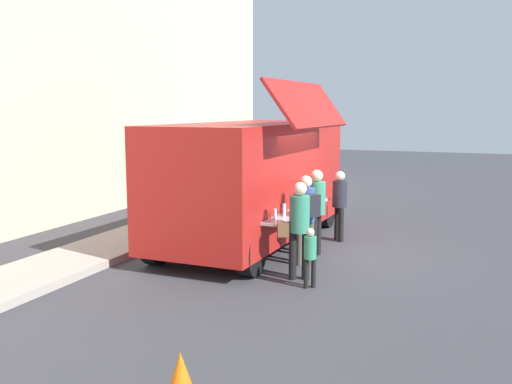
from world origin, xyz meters
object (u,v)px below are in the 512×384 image
Objects in this scene: child_near_queue at (310,252)px; customer_rear_waiting at (299,222)px; trash_bin at (230,194)px; customer_mid_with_backpack at (306,211)px; customer_front_ordering at (316,205)px; food_truck_main at (254,178)px; customer_extra_browsing at (340,199)px; traffic_cone_orange at (181,377)px.

customer_rear_waiting is at bearing 1.70° from child_near_queue.
customer_mid_with_backpack reaches higher than trash_bin.
child_near_queue is at bearing 108.59° from customer_front_ordering.
customer_rear_waiting reaches higher than child_near_queue.
customer_front_ordering is at bearing -25.43° from child_near_queue.
customer_front_ordering is 1.02× the size of customer_mid_with_backpack.
customer_mid_with_backpack is (-1.33, -1.63, -0.42)m from food_truck_main.
customer_mid_with_backpack reaches higher than customer_extra_browsing.
customer_extra_browsing is (2.27, -0.10, -0.11)m from customer_mid_with_backpack.
traffic_cone_orange is 0.34× the size of customer_extra_browsing.
customer_front_ordering is (6.26, 0.34, 0.80)m from traffic_cone_orange.
customer_front_ordering is at bearing 47.28° from customer_extra_browsing.
customer_front_ordering is 0.75m from customer_mid_with_backpack.
trash_bin is 5.92m from customer_front_ordering.
traffic_cone_orange is at bearing -162.47° from food_truck_main.
child_near_queue is (-2.67, -2.11, -0.87)m from food_truck_main.
customer_front_ordering is (-0.58, -1.62, -0.42)m from food_truck_main.
customer_extra_browsing is at bearing -60.16° from food_truck_main.
food_truck_main reaches higher than trash_bin.
traffic_cone_orange is 4.64m from customer_rear_waiting.
traffic_cone_orange is at bearing 53.42° from customer_extra_browsing.
customer_mid_with_backpack is 1.49m from child_near_queue.
customer_rear_waiting is 0.66m from child_near_queue.
customer_mid_with_backpack is at bearing 96.46° from customer_front_ordering.
customer_mid_with_backpack reaches higher than child_near_queue.
food_truck_main is 1.77m from customer_front_ordering.
child_near_queue is at bearing -164.30° from customer_rear_waiting.
food_truck_main is 2.15m from customer_mid_with_backpack.
child_near_queue reaches higher than traffic_cone_orange.
customer_extra_browsing reaches higher than trash_bin.
trash_bin is at bearing 9.35° from customer_rear_waiting.
customer_extra_browsing is 1.56× the size of child_near_queue.
food_truck_main is at bearing 16.01° from traffic_cone_orange.
customer_extra_browsing is at bearing -89.15° from customer_front_ordering.
food_truck_main reaches higher than customer_extra_browsing.
traffic_cone_orange is at bearing 157.65° from customer_rear_waiting.
food_truck_main is 3.51m from child_near_queue.
child_near_queue is (-1.33, -0.48, -0.45)m from customer_mid_with_backpack.
food_truck_main reaches higher than traffic_cone_orange.
trash_bin is 7.84m from child_near_queue.
traffic_cone_orange is 0.60× the size of trash_bin.
trash_bin is (3.80, 2.32, -1.03)m from food_truck_main.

